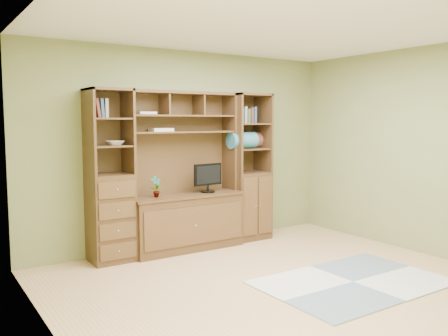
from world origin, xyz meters
TOP-DOWN VIEW (x-y plane):
  - room at (0.00, 0.00)m, footprint 4.60×4.10m
  - center_hutch at (-0.17, 1.73)m, footprint 1.54×0.53m
  - left_tower at (-1.17, 1.77)m, footprint 0.50×0.45m
  - right_tower at (0.86, 1.77)m, footprint 0.55×0.45m
  - rug at (0.65, -0.36)m, footprint 1.92×1.28m
  - monitor at (0.15, 1.70)m, footprint 0.44×0.23m
  - orchid at (-0.61, 1.70)m, footprint 0.14×0.09m
  - magazines at (-0.47, 1.82)m, footprint 0.27×0.20m
  - bowl at (-1.09, 1.77)m, footprint 0.20×0.20m
  - blanket_teal at (0.72, 1.73)m, footprint 0.40×0.23m
  - blanket_red at (0.98, 1.85)m, footprint 0.39×0.22m

SIDE VIEW (x-z plane):
  - rug at x=0.65m, z-range 0.00..0.01m
  - orchid at x=-0.61m, z-range 0.73..0.99m
  - monitor at x=0.15m, z-range 0.73..1.26m
  - center_hutch at x=-0.17m, z-range 0.00..2.05m
  - left_tower at x=-1.17m, z-range 0.00..2.05m
  - right_tower at x=0.86m, z-range 0.00..2.05m
  - room at x=0.00m, z-range -0.02..2.62m
  - blanket_red at x=0.98m, z-range 1.29..1.51m
  - blanket_teal at x=0.72m, z-range 1.29..1.52m
  - bowl at x=-1.09m, z-range 1.39..1.44m
  - magazines at x=-0.47m, z-range 1.54..1.58m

